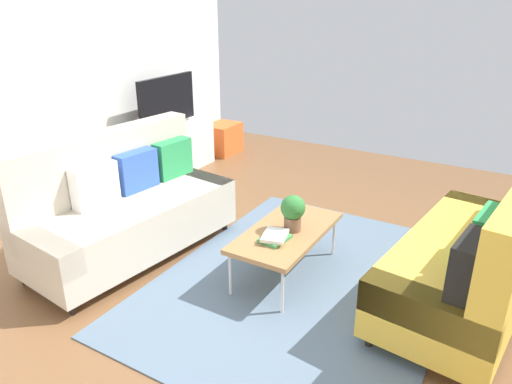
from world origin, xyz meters
The scene contains 15 objects.
ground_plane centered at (0.00, 0.00, 0.00)m, with size 7.68×7.68×0.00m, color brown.
wall_far centered at (0.00, 2.80, 1.45)m, with size 6.40×0.12×2.90m, color white.
area_rug centered at (0.10, -0.21, 0.01)m, with size 2.90×2.20×0.01m, color slate.
couch_beige centered at (-0.22, 1.41, 0.45)m, with size 1.99×1.06×1.10m.
couch_green centered at (0.43, -1.43, 0.45)m, with size 1.99×1.06×1.10m.
coffee_table centered at (0.15, -0.01, 0.39)m, with size 1.10×0.56×0.42m.
tv_console centered at (1.60, 2.46, 0.32)m, with size 1.40×0.44×0.64m, color silver.
tv centered at (1.60, 2.44, 0.95)m, with size 1.00×0.20×0.64m.
storage_trunk centered at (2.70, 2.36, 0.22)m, with size 0.52×0.40×0.44m, color orange.
potted_plant centered at (0.18, -0.05, 0.59)m, with size 0.20×0.20×0.30m.
table_book_0 centered at (-0.05, -0.01, 0.43)m, with size 0.24×0.18×0.03m, color #3F8C4C.
table_book_1 centered at (-0.05, -0.01, 0.46)m, with size 0.24×0.18×0.03m, color silver.
vase_0 centered at (1.02, 2.51, 0.73)m, with size 0.11×0.11×0.17m, color #33B29E.
vase_1 centered at (1.20, 2.51, 0.73)m, with size 0.12×0.12×0.18m, color #B24C4C.
bottle_0 centered at (1.38, 2.42, 0.73)m, with size 0.06×0.06×0.18m, color #3359B2.
Camera 1 is at (-3.00, -1.58, 2.22)m, focal length 33.55 mm.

